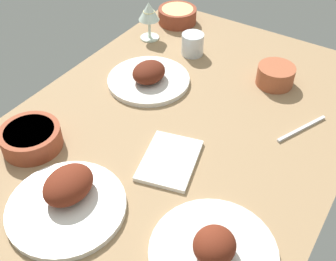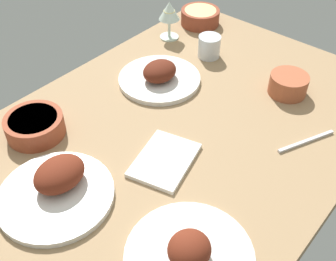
# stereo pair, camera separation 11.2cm
# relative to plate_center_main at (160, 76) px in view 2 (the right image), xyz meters

# --- Properties ---
(dining_table) EXTENTS (1.40, 0.90, 0.04)m
(dining_table) POSITION_rel_plate_center_main_xyz_m (0.18, 0.19, -0.04)
(dining_table) COLOR #937551
(dining_table) RESTS_ON ground
(plate_center_main) EXTENTS (0.26, 0.26, 0.07)m
(plate_center_main) POSITION_rel_plate_center_main_xyz_m (0.00, 0.00, 0.00)
(plate_center_main) COLOR silver
(plate_center_main) RESTS_ON dining_table
(plate_near_viewer) EXTENTS (0.28, 0.28, 0.08)m
(plate_near_viewer) POSITION_rel_plate_center_main_xyz_m (0.50, 0.12, 0.00)
(plate_near_viewer) COLOR silver
(plate_near_viewer) RESTS_ON dining_table
(plate_far_side) EXTENTS (0.27, 0.27, 0.08)m
(plate_far_side) POSITION_rel_plate_center_main_xyz_m (0.43, 0.47, -0.00)
(plate_far_side) COLOR silver
(plate_far_side) RESTS_ON dining_table
(bowl_pasta) EXTENTS (0.15, 0.15, 0.06)m
(bowl_pasta) POSITION_rel_plate_center_main_xyz_m (-0.39, -0.14, 0.01)
(bowl_pasta) COLOR brown
(bowl_pasta) RESTS_ON dining_table
(bowl_sauce) EXTENTS (0.16, 0.16, 0.06)m
(bowl_sauce) POSITION_rel_plate_center_main_xyz_m (0.41, -0.10, 0.01)
(bowl_sauce) COLOR brown
(bowl_sauce) RESTS_ON dining_table
(bowl_cream) EXTENTS (0.12, 0.12, 0.06)m
(bowl_cream) POSITION_rel_plate_center_main_xyz_m (-0.21, 0.34, 0.01)
(bowl_cream) COLOR #A35133
(bowl_cream) RESTS_ON dining_table
(wine_glass) EXTENTS (0.08, 0.08, 0.14)m
(wine_glass) POSITION_rel_plate_center_main_xyz_m (-0.23, -0.16, 0.08)
(wine_glass) COLOR silver
(wine_glass) RESTS_ON dining_table
(water_tumbler) EXTENTS (0.08, 0.08, 0.08)m
(water_tumbler) POSITION_rel_plate_center_main_xyz_m (-0.23, 0.03, 0.02)
(water_tumbler) COLOR silver
(water_tumbler) RESTS_ON dining_table
(folded_napkin) EXTENTS (0.21, 0.17, 0.01)m
(folded_napkin) POSITION_rel_plate_center_main_xyz_m (0.26, 0.24, -0.02)
(folded_napkin) COLOR white
(folded_napkin) RESTS_ON dining_table
(fork_loose) EXTENTS (0.17, 0.08, 0.01)m
(fork_loose) POSITION_rel_plate_center_main_xyz_m (-0.05, 0.49, -0.02)
(fork_loose) COLOR silver
(fork_loose) RESTS_ON dining_table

